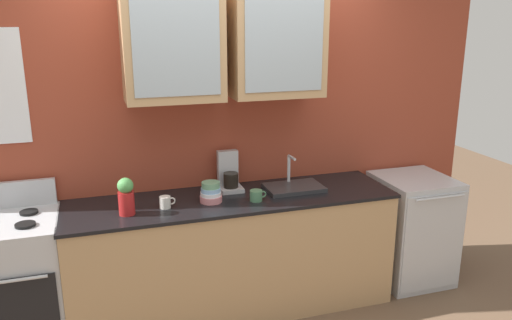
% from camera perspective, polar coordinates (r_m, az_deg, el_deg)
% --- Properties ---
extents(ground_plane, '(10.00, 10.00, 0.00)m').
position_cam_1_polar(ground_plane, '(4.08, -2.48, -15.99)').
color(ground_plane, brown).
extents(back_wall_unit, '(4.30, 0.48, 2.83)m').
position_cam_1_polar(back_wall_unit, '(3.82, -4.10, 6.75)').
color(back_wall_unit, '#993D28').
rests_on(back_wall_unit, ground_plane).
extents(counter, '(2.38, 0.65, 0.89)m').
position_cam_1_polar(counter, '(3.87, -2.56, -10.38)').
color(counter, tan).
rests_on(counter, ground_plane).
extents(stove_range, '(0.67, 0.64, 1.07)m').
position_cam_1_polar(stove_range, '(3.81, -25.70, -12.37)').
color(stove_range, silver).
rests_on(stove_range, ground_plane).
extents(sink_faucet, '(0.43, 0.28, 0.25)m').
position_cam_1_polar(sink_faucet, '(3.86, 4.23, -2.98)').
color(sink_faucet, '#2D2D30').
rests_on(sink_faucet, counter).
extents(bowl_stack, '(0.16, 0.16, 0.15)m').
position_cam_1_polar(bowl_stack, '(3.60, -5.06, -3.66)').
color(bowl_stack, '#D87F84').
rests_on(bowl_stack, counter).
extents(vase, '(0.10, 0.10, 0.25)m').
position_cam_1_polar(vase, '(3.45, -14.29, -3.93)').
color(vase, '#B21E1E').
rests_on(vase, counter).
extents(cup_near_sink, '(0.12, 0.09, 0.08)m').
position_cam_1_polar(cup_near_sink, '(3.62, 0.03, -3.98)').
color(cup_near_sink, '#4C7F59').
rests_on(cup_near_sink, counter).
extents(cup_near_bowls, '(0.11, 0.08, 0.08)m').
position_cam_1_polar(cup_near_bowls, '(3.54, -10.07, -4.65)').
color(cup_near_bowls, silver).
rests_on(cup_near_bowls, counter).
extents(dishwasher, '(0.57, 0.63, 0.89)m').
position_cam_1_polar(dishwasher, '(4.48, 16.95, -7.33)').
color(dishwasher, silver).
rests_on(dishwasher, ground_plane).
extents(coffee_maker, '(0.17, 0.20, 0.29)m').
position_cam_1_polar(coffee_maker, '(3.84, -3.02, -1.71)').
color(coffee_maker, '#B7B7BC').
rests_on(coffee_maker, counter).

